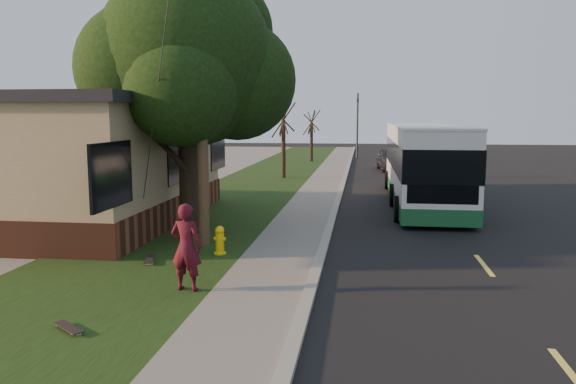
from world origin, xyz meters
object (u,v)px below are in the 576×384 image
at_px(bare_tree_far, 311,136).
at_px(skateboard_spare, 68,328).
at_px(traffic_signal, 357,121).
at_px(utility_pole, 201,78).
at_px(transit_bus, 423,162).
at_px(distant_car, 393,159).
at_px(dumpster, 123,195).
at_px(bare_tree_near, 283,142).
at_px(skateboard_main, 149,259).
at_px(fire_hydrant, 220,240).
at_px(skateboarder, 186,247).
at_px(leafy_tree, 188,63).

height_order(bare_tree_far, skateboard_spare, bare_tree_far).
relative_size(bare_tree_far, traffic_signal, 0.73).
bearing_deg(traffic_signal, utility_pole, -96.58).
bearing_deg(utility_pole, transit_bus, 52.35).
bearing_deg(distant_car, dumpster, -126.14).
xyz_separation_m(bare_tree_near, bare_tree_far, (0.50, 12.00, -0.15)).
relative_size(skateboard_main, dumpster, 0.46).
distance_m(utility_pole, bare_tree_far, 29.13).
distance_m(bare_tree_far, transit_bus, 21.21).
xyz_separation_m(utility_pole, transit_bus, (6.80, 8.82, -2.91)).
relative_size(fire_hydrant, skateboarder, 0.41).
bearing_deg(utility_pole, fire_hydrant, -54.62).
xyz_separation_m(skateboard_spare, distant_car, (6.78, 29.45, 0.67)).
relative_size(fire_hydrant, transit_bus, 0.06).
height_order(fire_hydrant, bare_tree_far, bare_tree_far).
relative_size(utility_pole, leafy_tree, 1.16).
distance_m(skateboarder, dumpster, 9.97).
relative_size(bare_tree_near, skateboard_spare, 5.90).
height_order(traffic_signal, distant_car, traffic_signal).
height_order(transit_bus, skateboard_spare, transit_bus).
xyz_separation_m(transit_bus, skateboard_main, (-7.62, -10.80, -1.59)).
bearing_deg(transit_bus, bare_tree_far, 107.83).
distance_m(bare_tree_near, bare_tree_far, 12.01).
bearing_deg(fire_hydrant, bare_tree_far, 90.76).
distance_m(dumpster, distant_car, 21.37).
bearing_deg(skateboard_spare, bare_tree_far, 88.73).
distance_m(fire_hydrant, skateboard_spare, 5.58).
relative_size(leafy_tree, skateboard_spare, 10.69).
height_order(bare_tree_far, skateboarder, bare_tree_far).
distance_m(transit_bus, distant_car, 14.24).
relative_size(skateboarder, skateboard_spare, 2.48).
bearing_deg(bare_tree_near, utility_pole, -89.34).
distance_m(bare_tree_near, dumpster, 13.26).
distance_m(bare_tree_far, skateboard_main, 31.07).
relative_size(bare_tree_far, skateboard_spare, 5.52).
xyz_separation_m(transit_bus, dumpster, (-11.15, -4.32, -0.99)).
xyz_separation_m(transit_bus, distant_car, (-0.50, 14.20, -0.93)).
bearing_deg(leafy_tree, skateboard_spare, -87.26).
relative_size(transit_bus, skateboard_main, 14.05).
xyz_separation_m(skateboarder, distant_car, (5.50, 27.06, -0.19)).
height_order(leafy_tree, transit_bus, leafy_tree).
xyz_separation_m(fire_hydrant, skateboarder, (0.10, -3.05, 0.54)).
bearing_deg(skateboard_main, bare_tree_near, 88.13).
distance_m(utility_pole, leafy_tree, 1.94).
bearing_deg(dumpster, leafy_tree, -39.18).
relative_size(bare_tree_far, distant_car, 0.87).
relative_size(bare_tree_near, skateboard_main, 5.06).
distance_m(bare_tree_far, traffic_signal, 5.44).
distance_m(fire_hydrant, dumpster, 7.46).
distance_m(fire_hydrant, leafy_tree, 5.65).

